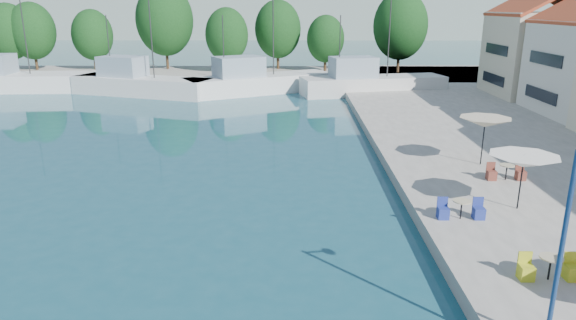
{
  "coord_description": "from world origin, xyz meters",
  "views": [
    {
      "loc": [
        1.01,
        2.58,
        8.62
      ],
      "look_at": [
        0.72,
        26.0,
        1.58
      ],
      "focal_mm": 32.0,
      "sensor_mm": 36.0,
      "label": 1
    }
  ],
  "objects_px": {
    "trawler_03": "(257,83)",
    "trawler_01": "(9,81)",
    "trawler_04": "(370,84)",
    "trawler_02": "(139,84)",
    "umbrella_cream": "(485,122)",
    "umbrella_white": "(524,161)"
  },
  "relations": [
    {
      "from": "trawler_02",
      "to": "trawler_04",
      "type": "height_order",
      "value": "same"
    },
    {
      "from": "trawler_01",
      "to": "trawler_04",
      "type": "height_order",
      "value": "same"
    },
    {
      "from": "trawler_02",
      "to": "umbrella_white",
      "type": "distance_m",
      "value": 40.3
    },
    {
      "from": "umbrella_white",
      "to": "umbrella_cream",
      "type": "relative_size",
      "value": 1.05
    },
    {
      "from": "umbrella_white",
      "to": "trawler_02",
      "type": "bearing_deg",
      "value": 128.18
    },
    {
      "from": "umbrella_cream",
      "to": "trawler_03",
      "type": "bearing_deg",
      "value": 117.19
    },
    {
      "from": "trawler_01",
      "to": "umbrella_white",
      "type": "xyz_separation_m",
      "value": [
        39.44,
        -34.01,
        1.58
      ]
    },
    {
      "from": "trawler_03",
      "to": "umbrella_cream",
      "type": "height_order",
      "value": "trawler_03"
    },
    {
      "from": "trawler_03",
      "to": "umbrella_cream",
      "type": "distance_m",
      "value": 30.16
    },
    {
      "from": "umbrella_cream",
      "to": "umbrella_white",
      "type": "bearing_deg",
      "value": -95.75
    },
    {
      "from": "trawler_01",
      "to": "trawler_03",
      "type": "height_order",
      "value": "same"
    },
    {
      "from": "trawler_03",
      "to": "trawler_01",
      "type": "bearing_deg",
      "value": 149.01
    },
    {
      "from": "trawler_02",
      "to": "trawler_04",
      "type": "xyz_separation_m",
      "value": [
        23.28,
        0.51,
        -0.0
      ]
    },
    {
      "from": "trawler_04",
      "to": "trawler_02",
      "type": "bearing_deg",
      "value": 168.85
    },
    {
      "from": "trawler_04",
      "to": "umbrella_white",
      "type": "xyz_separation_m",
      "value": [
        1.62,
        -32.17,
        1.57
      ]
    },
    {
      "from": "trawler_01",
      "to": "trawler_04",
      "type": "xyz_separation_m",
      "value": [
        37.82,
        -1.84,
        0.0
      ]
    },
    {
      "from": "trawler_02",
      "to": "trawler_03",
      "type": "relative_size",
      "value": 0.96
    },
    {
      "from": "trawler_03",
      "to": "trawler_04",
      "type": "relative_size",
      "value": 1.04
    },
    {
      "from": "trawler_01",
      "to": "trawler_03",
      "type": "xyz_separation_m",
      "value": [
        26.3,
        -1.04,
        0.0
      ]
    },
    {
      "from": "trawler_01",
      "to": "trawler_02",
      "type": "relative_size",
      "value": 1.26
    },
    {
      "from": "trawler_01",
      "to": "trawler_04",
      "type": "relative_size",
      "value": 1.25
    },
    {
      "from": "trawler_02",
      "to": "umbrella_white",
      "type": "bearing_deg",
      "value": -33.3
    }
  ]
}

